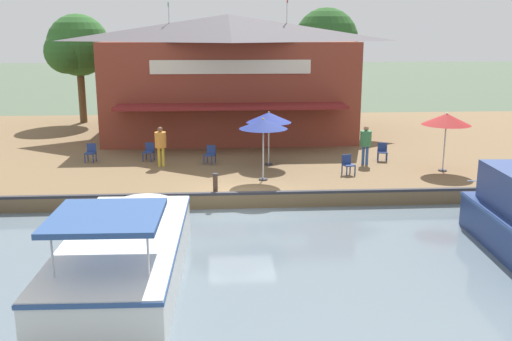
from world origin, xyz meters
The scene contains 18 objects.
ground_plane centered at (0.00, 0.00, 0.00)m, with size 220.00×220.00×0.00m, color #4C5B47.
quay_deck centered at (-11.00, 0.00, 0.30)m, with size 22.00×56.00×0.60m, color brown.
quay_edge_fender centered at (-0.10, 0.00, 0.65)m, with size 0.20×50.40×0.10m, color #2D2D33.
waterfront_restaurant centered at (-13.68, -0.11, 4.13)m, with size 11.42×14.33×7.84m.
patio_umbrella_near_quay_edge centered at (-4.94, 1.48, 2.79)m, with size 2.04×2.04×2.47m.
patio_umbrella_far_corner centered at (-2.22, 1.01, 2.92)m, with size 1.97×1.97×2.57m.
patio_umbrella_back_row centered at (-3.25, 9.00, 2.88)m, with size 2.09×2.09×2.58m.
cafe_chair_under_first_umbrella centered at (-2.91, 4.69, 1.08)m, with size 0.55×0.55×0.85m.
cafe_chair_far_corner_seat centered at (-5.38, -1.19, 1.08)m, with size 0.58×0.58×0.85m.
cafe_chair_facing_river centered at (-6.19, -6.79, 1.08)m, with size 0.50×0.50×0.85m.
cafe_chair_beside_entrance centered at (-5.46, 6.93, 1.08)m, with size 0.52×0.52×0.85m.
cafe_chair_mid_patio centered at (-6.24, -4.09, 1.08)m, with size 0.55×0.55×0.85m.
person_near_entrance centered at (-4.71, 5.90, 1.74)m, with size 0.51×0.51×1.80m.
person_at_quay_edge centered at (-5.00, -3.40, 1.75)m, with size 0.51×0.51×1.81m.
motorboat_outer_channel centered at (5.36, -3.33, 0.78)m, with size 8.90×3.15×2.43m.
mooring_post centered at (-0.35, -0.95, 0.99)m, with size 0.22×0.22×0.77m.
tree_behind_restaurant centered at (-16.86, 6.14, 5.92)m, with size 4.33×4.12×7.50m.
tree_upstream_bank centered at (-18.30, -10.00, 5.58)m, with size 4.22×4.02×7.13m.
Camera 1 is at (20.43, -0.85, 6.50)m, focal length 40.00 mm.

